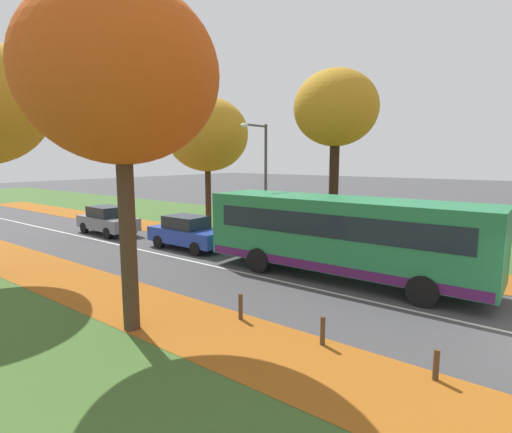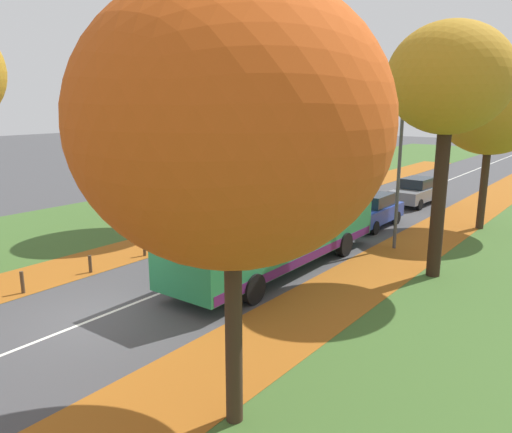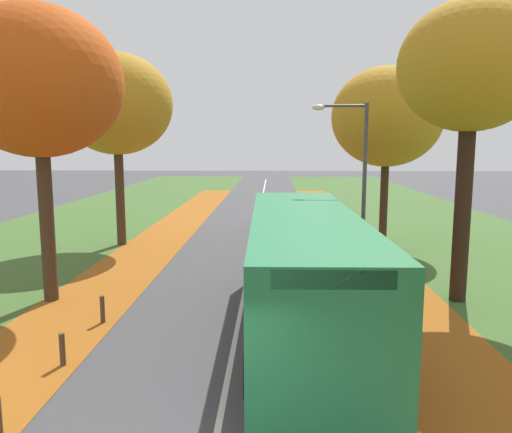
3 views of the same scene
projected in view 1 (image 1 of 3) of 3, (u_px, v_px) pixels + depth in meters
name	position (u px, v px, depth m)	size (l,w,h in m)	color
leaf_litter_left	(77.00, 282.00, 14.26)	(2.80, 60.00, 0.00)	#9E5619
grass_verge_right	(217.00, 220.00, 28.71)	(12.00, 90.00, 0.01)	#3D6028
leaf_litter_right	(241.00, 241.00, 21.49)	(2.80, 60.00, 0.00)	#9E5619
road_centre_line	(101.00, 241.00, 21.49)	(0.12, 80.00, 0.01)	silver
tree_left_near	(120.00, 76.00, 9.51)	(4.73, 4.73, 8.51)	#422D1E
tree_right_near	(336.00, 110.00, 19.25)	(4.08, 4.08, 8.66)	black
tree_right_mid	(207.00, 135.00, 23.96)	(4.93, 4.93, 8.05)	#382619
bollard_second	(436.00, 365.00, 7.96)	(0.12, 0.12, 0.65)	#4C3823
bollard_third	(323.00, 331.00, 9.47)	(0.12, 0.12, 0.71)	#4C3823
bollard_fourth	(241.00, 307.00, 10.98)	(0.12, 0.12, 0.73)	#4C3823
streetlamp_right	(262.00, 173.00, 18.96)	(1.89, 0.28, 6.00)	#47474C
bus	(341.00, 233.00, 14.58)	(2.78, 10.44, 2.98)	#237A47
car_blue_lead	(188.00, 232.00, 19.51)	(1.79, 4.20, 1.62)	#233D9E
car_grey_following	(107.00, 220.00, 23.34)	(1.92, 4.27, 1.62)	slate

